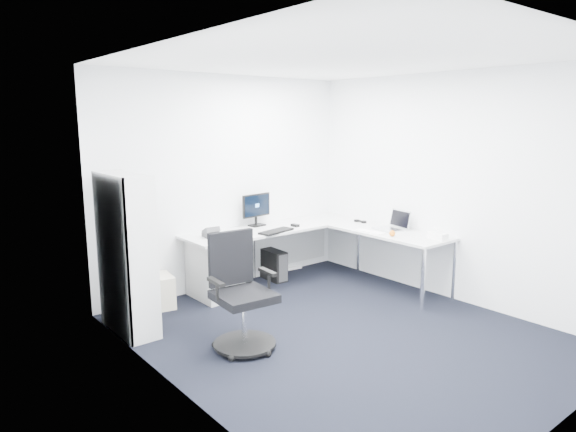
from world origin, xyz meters
TOP-DOWN VIEW (x-y plane):
  - ground at (0.00, 0.00)m, footprint 4.20×4.20m
  - ceiling at (0.00, 0.00)m, footprint 4.20×4.20m
  - wall_back at (0.00, 2.10)m, footprint 3.60×0.02m
  - wall_front at (0.00, -2.10)m, footprint 3.60×0.02m
  - wall_left at (-1.80, 0.00)m, footprint 0.02×4.20m
  - wall_right at (1.80, 0.00)m, footprint 0.02×4.20m
  - l_desk at (0.55, 1.40)m, footprint 2.61×1.46m
  - drawer_pedestal at (-0.40, 1.78)m, footprint 0.49×0.61m
  - bookshelf at (-1.62, 1.45)m, footprint 0.32×0.82m
  - task_chair at (-0.96, 0.34)m, footprint 0.67×0.67m
  - black_pc_tower at (0.57, 1.87)m, footprint 0.21×0.43m
  - beige_pc_tower at (-1.04, 1.88)m, footprint 0.24×0.42m
  - power_strip at (1.04, 2.08)m, footprint 0.37×0.11m
  - monitor at (0.36, 1.95)m, footprint 0.47×0.20m
  - black_keyboard at (0.32, 1.49)m, footprint 0.52×0.27m
  - mouse at (0.72, 1.60)m, footprint 0.07×0.11m
  - desk_phone at (-0.45, 1.77)m, footprint 0.19×0.19m
  - laptop at (1.49, 0.68)m, footprint 0.40×0.39m
  - white_keyboard at (1.23, 0.75)m, footprint 0.15×0.40m
  - headphones at (1.60, 1.26)m, footprint 0.13×0.19m
  - orange_fruit at (1.26, 0.42)m, footprint 0.07×0.07m
  - tissue_box at (1.55, -0.02)m, footprint 0.14×0.23m

SIDE VIEW (x-z plane):
  - ground at x=0.00m, z-range 0.00..0.00m
  - power_strip at x=1.04m, z-range 0.00..0.04m
  - beige_pc_tower at x=-1.04m, z-range 0.00..0.38m
  - black_pc_tower at x=0.57m, z-range 0.00..0.41m
  - drawer_pedestal at x=-0.40m, z-range 0.00..0.75m
  - l_desk at x=0.55m, z-range 0.00..0.76m
  - task_chair at x=-0.96m, z-range 0.00..1.10m
  - white_keyboard at x=1.23m, z-range 0.76..0.77m
  - black_keyboard at x=0.32m, z-range 0.76..0.78m
  - mouse at x=0.72m, z-range 0.76..0.79m
  - headphones at x=1.60m, z-range 0.76..0.81m
  - orange_fruit at x=1.26m, z-range 0.76..0.83m
  - tissue_box at x=1.55m, z-range 0.76..0.84m
  - bookshelf at x=-1.62m, z-range 0.00..1.63m
  - desk_phone at x=-0.45m, z-range 0.76..0.88m
  - laptop at x=1.49m, z-range 0.76..1.01m
  - monitor at x=0.36m, z-range 0.76..1.20m
  - wall_back at x=0.00m, z-range 0.00..2.70m
  - wall_front at x=0.00m, z-range 0.00..2.70m
  - wall_left at x=-1.80m, z-range 0.00..2.70m
  - wall_right at x=1.80m, z-range 0.00..2.70m
  - ceiling at x=0.00m, z-range 2.70..2.70m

